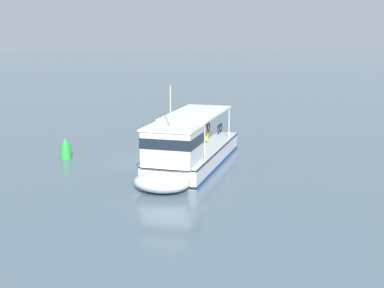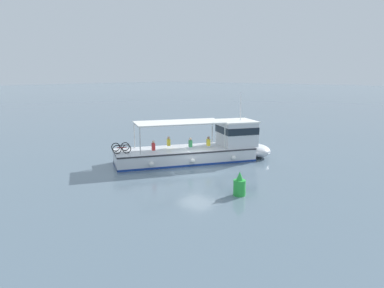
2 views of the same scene
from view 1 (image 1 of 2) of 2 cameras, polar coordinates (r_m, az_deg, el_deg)
The scene contains 3 objects.
ground_plane at distance 33.61m, azimuth -4.01°, elevation -1.98°, with size 400.00×400.00×0.00m, color slate.
ferry_main at distance 31.35m, azimuth -0.52°, elevation -1.05°, with size 12.42×9.34×5.32m.
channel_buoy at distance 35.46m, azimuth -13.33°, elevation -0.60°, with size 0.70×0.70×1.40m.
Camera 1 is at (-31.94, 6.68, 8.03)m, focal length 49.98 mm.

